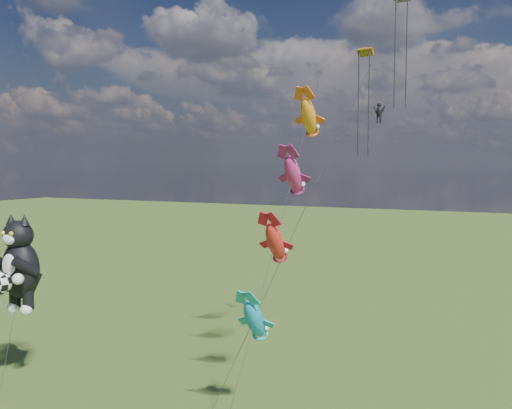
% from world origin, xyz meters
% --- Properties ---
extents(cat_kite_rig, '(3.00, 4.35, 10.86)m').
position_xyz_m(cat_kite_rig, '(-3.46, 3.78, 7.82)').
color(cat_kite_rig, brown).
rests_on(cat_kite_rig, ground).
extents(fish_windsock_rig, '(1.28, 15.97, 20.24)m').
position_xyz_m(fish_windsock_rig, '(11.75, 9.77, 11.36)').
color(fish_windsock_rig, brown).
rests_on(fish_windsock_rig, ground).
extents(parafoil_rig, '(7.66, 16.34, 25.61)m').
position_xyz_m(parafoil_rig, '(15.35, 17.13, 19.00)').
color(parafoil_rig, brown).
rests_on(parafoil_rig, ground).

